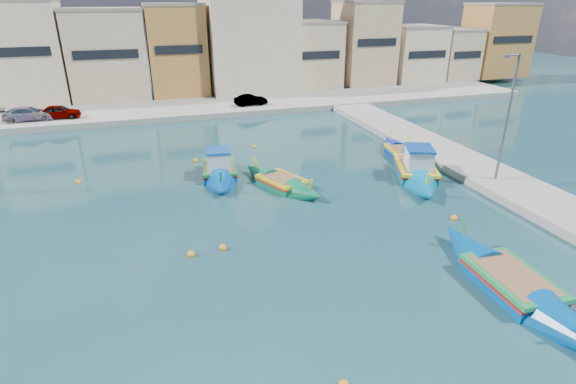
{
  "coord_description": "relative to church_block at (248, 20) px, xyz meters",
  "views": [
    {
      "loc": [
        -2.64,
        -14.65,
        10.79
      ],
      "look_at": [
        4.0,
        6.0,
        1.4
      ],
      "focal_mm": 28.0,
      "sensor_mm": 36.0,
      "label": 1
    }
  ],
  "objects": [
    {
      "name": "luzzu_blue_south",
      "position": [
        0.43,
        -43.14,
        -8.12
      ],
      "size": [
        2.66,
        9.53,
        2.72
      ],
      "color": "#004E9E",
      "rests_on": "ground"
    },
    {
      "name": "luzzu_green",
      "position": [
        -5.16,
        -30.06,
        -8.17
      ],
      "size": [
        4.58,
        7.28,
        2.25
      ],
      "color": "#0A6E47",
      "rests_on": "ground"
    },
    {
      "name": "quay_street_lamp",
      "position": [
        7.44,
        -34.0,
        -4.07
      ],
      "size": [
        1.18,
        0.16,
        8.0
      ],
      "color": "#595B60",
      "rests_on": "ground"
    },
    {
      "name": "church_block",
      "position": [
        0.0,
        0.0,
        0.0
      ],
      "size": [
        10.0,
        10.0,
        19.1
      ],
      "color": "beige",
      "rests_on": "ground"
    },
    {
      "name": "luzzu_turquoise_cabin",
      "position": [
        3.84,
        -30.88,
        -8.01
      ],
      "size": [
        5.99,
        10.27,
        3.28
      ],
      "color": "#0071A3",
      "rests_on": "ground"
    },
    {
      "name": "parked_cars",
      "position": [
        -17.42,
        -9.5,
        -7.2
      ],
      "size": [
        24.46,
        1.98,
        1.24
      ],
      "color": "#4C1919",
      "rests_on": "north_quay"
    },
    {
      "name": "luzzu_blue_cabin",
      "position": [
        -8.46,
        -26.96,
        -8.04
      ],
      "size": [
        3.2,
        8.67,
        3.0
      ],
      "color": "#004CAC",
      "rests_on": "ground"
    },
    {
      "name": "mooring_buoys",
      "position": [
        -8.41,
        -32.38,
        -8.33
      ],
      "size": [
        19.88,
        24.13,
        0.36
      ],
      "color": "orange",
      "rests_on": "ground"
    },
    {
      "name": "north_quay",
      "position": [
        -10.0,
        -8.0,
        -8.11
      ],
      "size": [
        80.0,
        8.0,
        0.6
      ],
      "primitive_type": "cube",
      "color": "gray",
      "rests_on": "ground"
    },
    {
      "name": "north_townhouses",
      "position": [
        -3.32,
        -0.64,
        -3.41
      ],
      "size": [
        83.2,
        7.87,
        10.19
      ],
      "color": "#C7AD8A",
      "rests_on": "ground"
    },
    {
      "name": "ground",
      "position": [
        -10.0,
        -40.0,
        -8.41
      ],
      "size": [
        160.0,
        160.0,
        0.0
      ],
      "primitive_type": "plane",
      "color": "#163942",
      "rests_on": "ground"
    },
    {
      "name": "luzzu_cyan_mid",
      "position": [
        5.0,
        -27.4,
        -8.17
      ],
      "size": [
        3.06,
        7.86,
        2.27
      ],
      "color": "#0029A9",
      "rests_on": "ground"
    }
  ]
}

